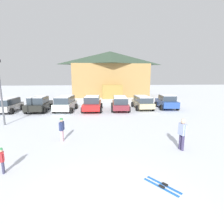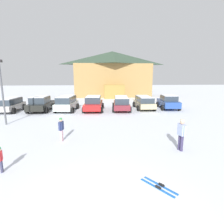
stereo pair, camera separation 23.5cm
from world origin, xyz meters
name	(u,v)px [view 1 (the left image)]	position (x,y,z in m)	size (l,w,h in m)	color
ground	(107,214)	(0.00, 0.00, 0.00)	(160.00, 160.00, 0.00)	silver
ski_lodge	(110,74)	(3.00, 31.38, 4.42)	(15.09, 9.38, 8.72)	#A37C46
parked_silver_wagon	(8,105)	(-9.63, 15.54, 0.84)	(2.17, 4.06, 1.54)	beige
parked_black_sedan	(39,104)	(-6.41, 15.70, 0.84)	(2.32, 4.54, 1.67)	black
parked_white_suv	(65,103)	(-3.51, 15.54, 0.91)	(2.41, 4.42, 1.70)	white
parked_red_sedan	(92,103)	(-0.51, 15.46, 0.85)	(2.44, 4.81, 1.69)	red
parked_maroon_van	(120,103)	(2.67, 15.53, 0.86)	(2.40, 4.91, 1.57)	maroon
parked_beige_suv	(143,102)	(5.47, 16.05, 0.84)	(2.20, 4.55, 1.53)	tan
parked_blue_hatchback	(167,102)	(8.42, 15.95, 0.84)	(2.47, 4.30, 1.67)	#274896
skier_child_in_red_jacket	(2,159)	(-3.94, 2.53, 0.59)	(0.24, 0.36, 1.05)	#393955
skier_adult_in_blue_parka	(182,133)	(4.19, 3.97, 0.94)	(0.31, 0.61, 1.67)	#3A3458
skier_teen_in_navy_coat	(62,128)	(-2.22, 5.87, 0.79)	(0.27, 0.51, 1.41)	beige
pair_of_skis	(162,186)	(2.01, 1.04, 0.02)	(1.04, 1.28, 0.08)	blue
lamp_post	(0,89)	(-7.44, 10.04, 2.86)	(0.44, 0.24, 5.04)	#515459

